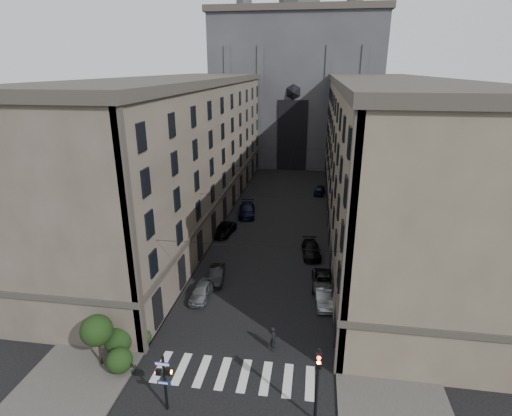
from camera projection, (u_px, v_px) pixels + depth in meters
The scene contains 19 objects.
sidewalk_left at pixel (206, 213), 57.98m from camera, with size 7.00×80.00×0.15m, color #383533.
sidewalk_right at pixel (353, 221), 55.02m from camera, with size 7.00×80.00×0.15m, color #383533.
zebra_crossing at pixel (234, 374), 27.63m from camera, with size 11.00×3.20×0.01m, color beige.
building_left at pixel (182, 149), 55.29m from camera, with size 13.60×60.60×18.85m.
building_right at pixel (383, 155), 51.51m from camera, with size 13.60×60.60×18.85m.
gothic_tower at pixel (297, 78), 86.88m from camera, with size 35.00×23.00×58.00m.
pedestrian_signal_left at pixel (164, 379), 24.09m from camera, with size 1.02×0.38×4.00m.
traffic_light_right at pixel (317, 378), 22.88m from camera, with size 0.34×0.50×5.20m.
shrub_cluster at pixel (113, 341), 28.26m from camera, with size 3.90×4.40×3.90m.
tram_wires at pixel (278, 168), 53.76m from camera, with size 14.00×60.00×0.43m.
car_left_near at pixel (202, 291), 36.56m from camera, with size 1.64×4.06×1.38m, color slate.
car_left_midnear at pixel (217, 275), 39.58m from camera, with size 1.37×3.93×1.29m, color black.
car_left_midfar at pixel (224, 229), 50.60m from camera, with size 2.15×4.66×1.30m, color black.
car_left_far at pixel (247, 210), 57.02m from camera, with size 2.24×5.52×1.60m, color black.
car_right_near at pixel (324, 297), 35.71m from camera, with size 1.46×4.20×1.38m, color slate.
car_right_midnear at pixel (323, 282), 38.30m from camera, with size 2.15×4.67×1.30m, color black.
car_right_midfar at pixel (311, 250), 44.88m from camera, with size 1.95×4.79×1.39m, color black.
car_right_far at pixel (319, 190), 66.56m from camera, with size 1.58×3.93×1.34m, color black.
pedestrian at pixel (273, 339), 29.76m from camera, with size 0.71×0.47×1.94m, color black.
Camera 1 is at (4.84, -16.71, 20.12)m, focal length 28.00 mm.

